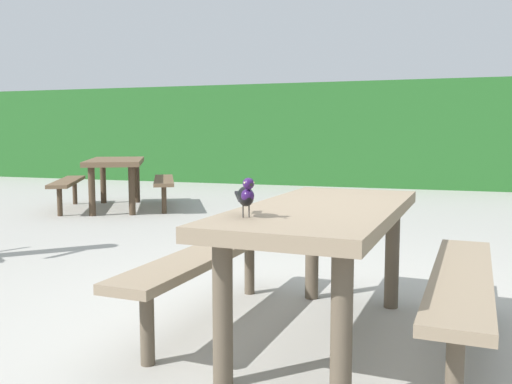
# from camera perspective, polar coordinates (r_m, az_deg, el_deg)

# --- Properties ---
(ground_plane) EXTENTS (60.00, 60.00, 0.00)m
(ground_plane) POSITION_cam_1_polar(r_m,az_deg,el_deg) (3.36, 4.65, -13.34)
(ground_plane) COLOR #A3A099
(hedge_wall) EXTENTS (28.00, 1.45, 2.19)m
(hedge_wall) POSITION_cam_1_polar(r_m,az_deg,el_deg) (12.17, 14.87, 5.78)
(hedge_wall) COLOR #235B23
(hedge_wall) RESTS_ON ground
(picnic_table_foreground) EXTENTS (1.79, 1.85, 0.74)m
(picnic_table_foreground) POSITION_cam_1_polar(r_m,az_deg,el_deg) (2.97, 7.04, -4.86)
(picnic_table_foreground) COLOR #84725B
(picnic_table_foreground) RESTS_ON ground
(bird_grackle) EXTENTS (0.17, 0.26, 0.18)m
(bird_grackle) POSITION_cam_1_polar(r_m,az_deg,el_deg) (2.47, -1.03, -0.31)
(bird_grackle) COLOR black
(bird_grackle) RESTS_ON picnic_table_foreground
(picnic_table_mid_left) EXTENTS (2.28, 2.30, 0.74)m
(picnic_table_mid_left) POSITION_cam_1_polar(r_m,az_deg,el_deg) (8.42, -14.35, 2.08)
(picnic_table_mid_left) COLOR brown
(picnic_table_mid_left) RESTS_ON ground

